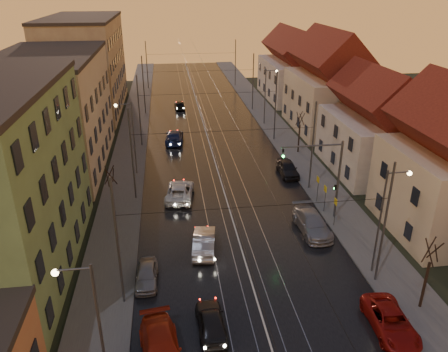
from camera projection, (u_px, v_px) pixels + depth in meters
name	position (u px, v px, depth m)	size (l,w,h in m)	color
road	(208.00, 140.00, 57.52)	(16.00, 120.00, 0.04)	black
sidewalk_left	(131.00, 143.00, 56.29)	(4.00, 120.00, 0.15)	#4C4C4C
sidewalk_right	(282.00, 137.00, 58.70)	(4.00, 120.00, 0.15)	#4C4C4C
tram_rail_0	(192.00, 141.00, 57.24)	(0.06, 120.00, 0.03)	gray
tram_rail_1	(203.00, 140.00, 57.41)	(0.06, 120.00, 0.03)	gray
tram_rail_2	(214.00, 140.00, 57.60)	(0.06, 120.00, 0.03)	gray
tram_rail_3	(225.00, 139.00, 57.77)	(0.06, 120.00, 0.03)	gray
apartment_left_2	(53.00, 114.00, 47.54)	(10.00, 20.00, 12.00)	tan
apartment_left_3	(86.00, 66.00, 68.86)	(10.00, 24.00, 14.00)	#8B715A
house_right_2	(376.00, 129.00, 46.82)	(9.18, 12.24, 9.20)	#BBB5AD
house_right_3	(329.00, 88.00, 59.93)	(9.18, 14.28, 11.50)	beige
house_right_4	(292.00, 70.00, 76.53)	(9.18, 16.32, 10.00)	#BBB5AD
catenary_pole_l_1	(118.00, 244.00, 26.59)	(0.16, 0.16, 9.00)	#595B60
catenary_pole_r_1	(384.00, 225.00, 28.67)	(0.16, 0.16, 9.00)	#595B60
catenary_pole_l_2	(132.00, 156.00, 40.17)	(0.16, 0.16, 9.00)	#595B60
catenary_pole_r_2	(312.00, 147.00, 42.25)	(0.16, 0.16, 9.00)	#595B60
catenary_pole_l_3	(139.00, 112.00, 53.75)	(0.16, 0.16, 9.00)	#595B60
catenary_pole_r_3	(275.00, 107.00, 55.82)	(0.16, 0.16, 9.00)	#595B60
catenary_pole_l_4	(144.00, 85.00, 67.33)	(0.16, 0.16, 9.00)	#595B60
catenary_pole_r_4	(253.00, 82.00, 69.40)	(0.16, 0.16, 9.00)	#595B60
catenary_pole_l_5	(147.00, 65.00, 83.63)	(0.16, 0.16, 9.00)	#595B60
catenary_pole_r_5	(235.00, 63.00, 85.70)	(0.16, 0.16, 9.00)	#595B60
street_lamp_0	(92.00, 321.00, 20.04)	(1.75, 0.32, 8.00)	#595B60
street_lamp_1	(385.00, 212.00, 29.47)	(1.75, 0.32, 8.00)	#595B60
street_lamp_2	(130.00, 131.00, 45.39)	(1.75, 0.32, 8.00)	#595B60
street_lamp_3	(267.00, 91.00, 62.07)	(1.75, 0.32, 8.00)	#595B60
traffic_light_mast	(328.00, 171.00, 36.70)	(5.30, 0.32, 7.20)	#595B60
bare_tree_0	(112.00, 195.00, 37.18)	(1.09, 1.09, 5.11)	black
bare_tree_1	(427.00, 276.00, 26.96)	(1.09, 1.09, 5.11)	black
bare_tree_2	(299.00, 133.00, 52.34)	(1.09, 1.09, 5.11)	black
driving_car_0	(211.00, 321.00, 25.89)	(1.64, 4.07, 1.39)	black
driving_car_1	(204.00, 242.00, 33.69)	(1.63, 4.67, 1.54)	gray
driving_car_2	(180.00, 191.00, 41.88)	(2.47, 5.35, 1.49)	silver
driving_car_3	(174.00, 137.00, 56.51)	(2.21, 5.43, 1.58)	#19244D
driving_car_4	(180.00, 105.00, 71.36)	(1.61, 4.00, 1.36)	black
parked_left_2	(161.00, 349.00, 23.86)	(2.12, 5.22, 1.51)	#9C210F
parked_left_3	(147.00, 275.00, 30.12)	(1.51, 3.75, 1.28)	gray
parked_right_0	(390.00, 321.00, 25.94)	(2.21, 4.79, 1.33)	maroon
parked_right_1	(312.00, 223.00, 36.27)	(2.19, 5.40, 1.57)	#949499
parked_right_2	(288.00, 168.00, 46.97)	(1.82, 4.52, 1.54)	black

